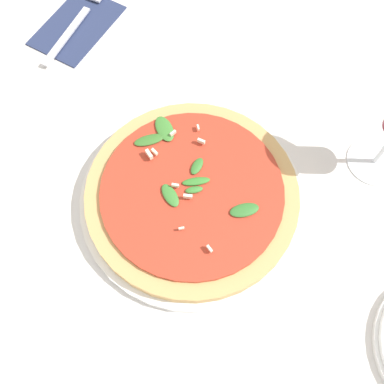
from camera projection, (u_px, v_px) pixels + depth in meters
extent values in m
plane|color=silver|center=(161.00, 206.00, 0.64)|extent=(6.00, 6.00, 0.00)
cylinder|color=white|center=(192.00, 199.00, 0.64)|extent=(0.32, 0.32, 0.01)
cylinder|color=tan|center=(192.00, 195.00, 0.63)|extent=(0.30, 0.30, 0.02)
cylinder|color=#B73823|center=(192.00, 191.00, 0.62)|extent=(0.25, 0.25, 0.01)
ellipsoid|color=#37802E|center=(196.00, 181.00, 0.62)|extent=(0.03, 0.04, 0.01)
ellipsoid|color=#36752E|center=(197.00, 166.00, 0.63)|extent=(0.03, 0.02, 0.01)
ellipsoid|color=#3B7E31|center=(170.00, 195.00, 0.61)|extent=(0.04, 0.04, 0.01)
ellipsoid|color=#33732E|center=(244.00, 210.00, 0.60)|extent=(0.04, 0.04, 0.01)
ellipsoid|color=#3A7F32|center=(194.00, 190.00, 0.61)|extent=(0.02, 0.03, 0.01)
ellipsoid|color=#3E7F31|center=(165.00, 129.00, 0.65)|extent=(0.05, 0.05, 0.01)
ellipsoid|color=#39702A|center=(149.00, 140.00, 0.64)|extent=(0.04, 0.05, 0.01)
cube|color=#EFE5C6|center=(198.00, 127.00, 0.65)|extent=(0.01, 0.01, 0.00)
cube|color=#EFE5C6|center=(188.00, 196.00, 0.60)|extent=(0.01, 0.01, 0.01)
cube|color=#EFE5C6|center=(210.00, 249.00, 0.57)|extent=(0.01, 0.01, 0.01)
cube|color=#EFE5C6|center=(201.00, 141.00, 0.64)|extent=(0.00, 0.01, 0.01)
cube|color=#EFE5C6|center=(155.00, 152.00, 0.63)|extent=(0.01, 0.01, 0.01)
cube|color=#EFE5C6|center=(175.00, 185.00, 0.61)|extent=(0.00, 0.01, 0.01)
cube|color=#EFE5C6|center=(181.00, 228.00, 0.58)|extent=(0.01, 0.01, 0.00)
cube|color=#EFE5C6|center=(173.00, 133.00, 0.64)|extent=(0.01, 0.01, 0.01)
cube|color=#EFE5C6|center=(149.00, 154.00, 0.63)|extent=(0.01, 0.01, 0.01)
cylinder|color=white|center=(375.00, 161.00, 0.67)|extent=(0.08, 0.08, 0.00)
cube|color=navy|center=(77.00, 25.00, 0.78)|extent=(0.17, 0.13, 0.01)
cube|color=silver|center=(66.00, 36.00, 0.77)|extent=(0.14, 0.02, 0.00)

